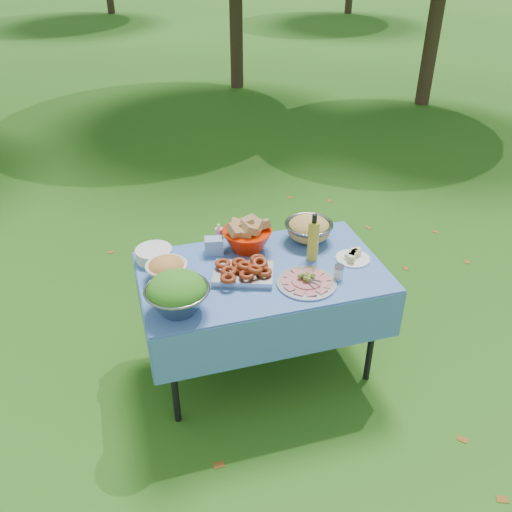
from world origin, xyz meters
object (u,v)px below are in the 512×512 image
Objects in this scene: pasta_bowl_steel at (309,228)px; oil_bottle at (313,237)px; salad_bowl at (177,293)px; charcuterie_platter at (307,278)px; picnic_table at (262,320)px; bread_bowl at (247,235)px; plate_stack at (154,254)px.

oil_bottle is (-0.06, -0.23, 0.07)m from pasta_bowl_steel.
charcuterie_platter is (0.75, 0.04, -0.07)m from salad_bowl.
charcuterie_platter is (0.21, -0.21, 0.42)m from picnic_table.
bread_bowl reaches higher than pasta_bowl_steel.
picnic_table is at bearing -173.67° from oil_bottle.
oil_bottle is at bearing 62.04° from charcuterie_platter.
picnic_table is 4.17× the size of charcuterie_platter.
pasta_bowl_steel is at bearing 0.38° from bread_bowl.
plate_stack is 0.59m from bread_bowl.
picnic_table is at bearing -146.26° from pasta_bowl_steel.
pasta_bowl_steel is at bearing 74.88° from oil_bottle.
oil_bottle is (0.13, 0.24, 0.12)m from charcuterie_platter.
oil_bottle reaches higher than plate_stack.
bread_bowl is (-0.02, 0.26, 0.49)m from picnic_table.
bread_bowl is 0.90× the size of charcuterie_platter.
salad_bowl reaches higher than pasta_bowl_steel.
plate_stack is 1.01m from pasta_bowl_steel.
bread_bowl is at bearing 147.61° from oil_bottle.
pasta_bowl_steel is at bearing -2.34° from plate_stack.
salad_bowl is 1.52× the size of plate_stack.
salad_bowl is 0.93m from oil_bottle.
plate_stack is at bearing 153.20° from picnic_table.
oil_bottle is at bearing -15.94° from plate_stack.
oil_bottle is (0.94, -0.27, 0.12)m from plate_stack.
pasta_bowl_steel reaches higher than picnic_table.
pasta_bowl_steel reaches higher than charcuterie_platter.
oil_bottle is (0.34, 0.04, 0.54)m from picnic_table.
pasta_bowl_steel reaches higher than plate_stack.
salad_bowl is 0.56m from plate_stack.
oil_bottle reaches higher than salad_bowl.
charcuterie_platter is 0.30m from oil_bottle.
pasta_bowl_steel is 0.88× the size of charcuterie_platter.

